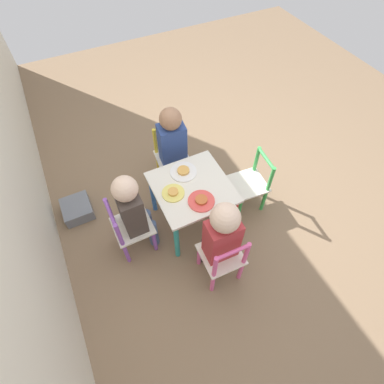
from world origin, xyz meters
name	(u,v)px	position (x,y,z in m)	size (l,w,h in m)	color
ground_plane	(192,220)	(0.00, 0.00, 0.00)	(6.00, 6.00, 0.00)	#7F664C
kids_table	(192,193)	(0.00, 0.00, 0.36)	(0.52, 0.52, 0.44)	silver
chair_yellow	(172,157)	(0.48, -0.05, 0.25)	(0.28, 0.28, 0.51)	silver
chair_purple	(130,228)	(-0.01, 0.48, 0.25)	(0.26, 0.26, 0.51)	silver
chair_pink	(223,258)	(-0.48, 0.01, 0.25)	(0.27, 0.27, 0.51)	silver
chair_green	(251,184)	(-0.04, -0.48, 0.25)	(0.28, 0.28, 0.51)	silver
child_right	(173,144)	(0.42, -0.04, 0.45)	(0.22, 0.21, 0.76)	#38383D
child_back	(133,209)	(-0.01, 0.42, 0.44)	(0.20, 0.22, 0.75)	#4C608E
child_left	(221,235)	(-0.43, 0.01, 0.46)	(0.22, 0.20, 0.76)	#38383D
plate_right	(183,171)	(0.14, 0.00, 0.44)	(0.19, 0.19, 0.03)	white
plate_back	(173,193)	(0.00, 0.14, 0.44)	(0.15, 0.15, 0.03)	#EADB66
plate_left	(201,201)	(-0.14, 0.00, 0.44)	(0.18, 0.18, 0.03)	#E54C47
storage_bin	(77,209)	(0.46, 0.80, 0.05)	(0.24, 0.22, 0.10)	slate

